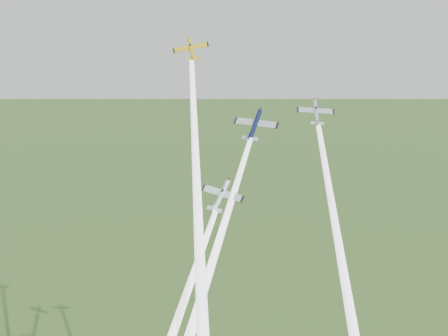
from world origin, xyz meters
The scene contains 7 objects.
plane_yellow centered at (-9.16, 3.28, 112.95)m, with size 7.01×6.96×1.10m, color gold, non-canonical shape.
smoke_trail_yellow centered at (0.83, -23.56, 84.30)m, with size 2.21×2.21×74.62m, color white, non-canonical shape.
plane_navy centered at (4.36, -0.04, 99.19)m, with size 8.69×8.62×1.36m, color #0D143C, non-canonical shape.
smoke_trail_navy centered at (0.84, -26.91, 72.08)m, with size 2.21×2.21×70.27m, color white, non-canonical shape.
plane_silver_right centered at (15.34, 2.82, 101.61)m, with size 7.11×7.05×1.11m, color #B3BBC1, non-canonical shape.
smoke_trail_silver_right centered at (25.11, -24.52, 72.56)m, with size 2.21×2.21×75.73m, color white, non-canonical shape.
plane_silver_low centered at (0.98, -11.44, 88.40)m, with size 7.93×7.86×1.24m, color silver, non-canonical shape.
Camera 1 is at (26.43, -101.70, 116.13)m, focal length 45.00 mm.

